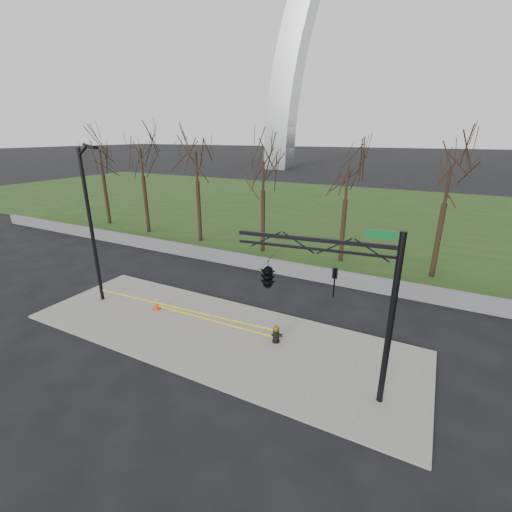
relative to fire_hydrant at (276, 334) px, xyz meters
The scene contains 11 objects.
ground 2.91m from the fire_hydrant, 168.06° to the right, with size 500.00×500.00×0.00m, color black.
sidewalk 2.90m from the fire_hydrant, 168.06° to the right, with size 18.00×6.00×0.10m, color slate.
grass_strip 29.54m from the fire_hydrant, 95.45° to the left, with size 120.00×40.00×0.06m, color #1E3F17.
guardrail 7.92m from the fire_hydrant, 110.76° to the left, with size 60.00×0.30×0.90m, color #59595B.
gateway_arch 81.05m from the fire_hydrant, 92.16° to the left, with size 66.00×6.00×65.00m, color silver, non-canonical shape.
tree_row 13.40m from the fire_hydrant, 118.14° to the left, with size 39.41×4.00×7.94m.
fire_hydrant is the anchor object (origin of this frame).
traffic_cone 6.67m from the fire_hydrant, behind, with size 0.46×0.46×0.68m.
street_light 10.76m from the fire_hydrant, behind, with size 2.30×0.96×8.21m.
traffic_signal_mast 4.39m from the fire_hydrant, 56.72° to the right, with size 5.07×2.53×6.00m.
caution_tape 4.38m from the fire_hydrant, behind, with size 10.08×0.59×0.42m.
Camera 1 is at (7.99, -11.29, 8.57)m, focal length 24.36 mm.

